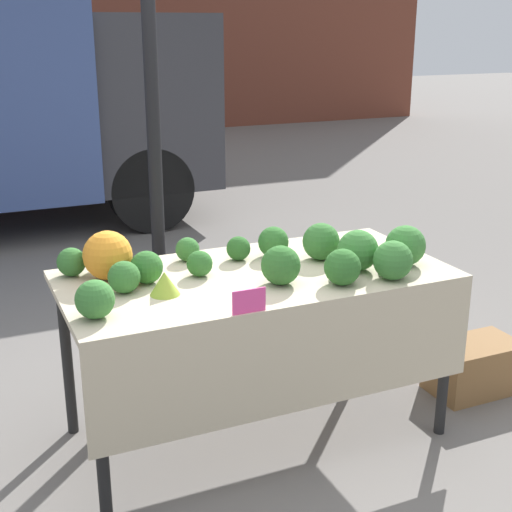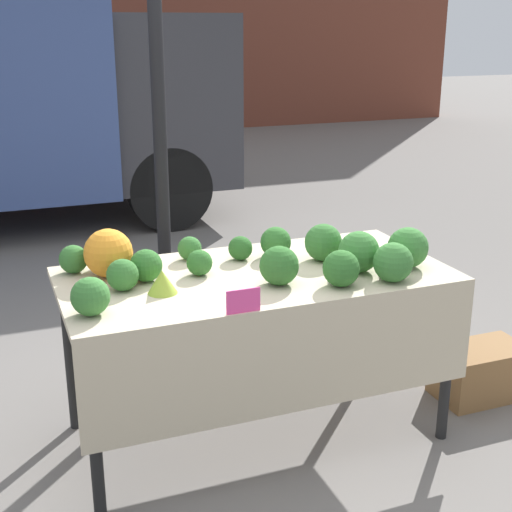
# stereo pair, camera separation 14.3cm
# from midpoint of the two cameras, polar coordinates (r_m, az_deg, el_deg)

# --- Properties ---
(ground_plane) EXTENTS (40.00, 40.00, 0.00)m
(ground_plane) POSITION_cam_midpoint_polar(r_m,az_deg,el_deg) (3.53, -1.19, -13.88)
(ground_plane) COLOR slate
(tent_pole) EXTENTS (0.07, 0.07, 2.54)m
(tent_pole) POSITION_cam_midpoint_polar(r_m,az_deg,el_deg) (3.65, -9.26, 8.41)
(tent_pole) COLOR black
(tent_pole) RESTS_ON ground_plane
(market_table) EXTENTS (1.73, 0.84, 0.81)m
(market_table) POSITION_cam_midpoint_polar(r_m,az_deg,el_deg) (3.16, -0.83, -3.50)
(market_table) COLOR beige
(market_table) RESTS_ON ground_plane
(orange_cauliflower) EXTENTS (0.21, 0.21, 0.21)m
(orange_cauliflower) POSITION_cam_midpoint_polar(r_m,az_deg,el_deg) (3.15, -13.06, 0.04)
(orange_cauliflower) COLOR orange
(orange_cauliflower) RESTS_ON market_table
(romanesco_head) EXTENTS (0.12, 0.12, 0.10)m
(romanesco_head) POSITION_cam_midpoint_polar(r_m,az_deg,el_deg) (2.94, -8.70, -2.18)
(romanesco_head) COLOR #93B238
(romanesco_head) RESTS_ON market_table
(broccoli_head_0) EXTENTS (0.11, 0.11, 0.11)m
(broccoli_head_0) POSITION_cam_midpoint_polar(r_m,az_deg,el_deg) (3.35, -6.72, 0.53)
(broccoli_head_0) COLOR #336B2D
(broccoli_head_0) RESTS_ON market_table
(broccoli_head_1) EXTENTS (0.14, 0.14, 0.14)m
(broccoli_head_1) POSITION_cam_midpoint_polar(r_m,az_deg,el_deg) (3.08, -10.07, -0.91)
(broccoli_head_1) COLOR #2D6628
(broccoli_head_1) RESTS_ON market_table
(broccoli_head_2) EXTENTS (0.18, 0.18, 0.18)m
(broccoli_head_2) POSITION_cam_midpoint_polar(r_m,az_deg,el_deg) (3.34, 4.01, 1.16)
(broccoli_head_2) COLOR #336B2D
(broccoli_head_2) RESTS_ON market_table
(broccoli_head_3) EXTENTS (0.15, 0.15, 0.15)m
(broccoli_head_3) POSITION_cam_midpoint_polar(r_m,az_deg,el_deg) (3.38, 0.19, 1.13)
(broccoli_head_3) COLOR #2D6628
(broccoli_head_3) RESTS_ON market_table
(broccoli_head_4) EXTENTS (0.19, 0.19, 0.19)m
(broccoli_head_4) POSITION_cam_midpoint_polar(r_m,az_deg,el_deg) (3.31, 10.66, 0.82)
(broccoli_head_4) COLOR #387533
(broccoli_head_4) RESTS_ON market_table
(broccoli_head_5) EXTENTS (0.17, 0.17, 0.17)m
(broccoli_head_5) POSITION_cam_midpoint_polar(r_m,az_deg,el_deg) (3.02, 0.64, -0.76)
(broccoli_head_5) COLOR #2D6628
(broccoli_head_5) RESTS_ON market_table
(broccoli_head_6) EXTENTS (0.19, 0.19, 0.19)m
(broccoli_head_6) POSITION_cam_midpoint_polar(r_m,az_deg,el_deg) (3.21, 6.89, 0.45)
(broccoli_head_6) COLOR #387533
(broccoli_head_6) RESTS_ON market_table
(broccoli_head_7) EXTENTS (0.13, 0.13, 0.13)m
(broccoli_head_7) POSITION_cam_midpoint_polar(r_m,az_deg,el_deg) (3.24, -15.78, -0.47)
(broccoli_head_7) COLOR #336B2D
(broccoli_head_7) RESTS_ON market_table
(broccoli_head_8) EXTENTS (0.11, 0.11, 0.11)m
(broccoli_head_8) POSITION_cam_midpoint_polar(r_m,az_deg,el_deg) (3.34, -2.65, 0.60)
(broccoli_head_8) COLOR #285B23
(broccoli_head_8) RESTS_ON market_table
(broccoli_head_9) EXTENTS (0.17, 0.17, 0.17)m
(broccoli_head_9) POSITION_cam_midpoint_polar(r_m,az_deg,el_deg) (3.12, 9.61, -0.35)
(broccoli_head_9) COLOR #387533
(broccoli_head_9) RESTS_ON market_table
(broccoli_head_10) EXTENTS (0.14, 0.14, 0.14)m
(broccoli_head_10) POSITION_cam_midpoint_polar(r_m,az_deg,el_deg) (2.99, -11.88, -1.65)
(broccoli_head_10) COLOR #336B2D
(broccoli_head_10) RESTS_ON market_table
(broccoli_head_11) EXTENTS (0.16, 0.16, 0.16)m
(broccoli_head_11) POSITION_cam_midpoint_polar(r_m,az_deg,el_deg) (3.02, 5.59, -0.90)
(broccoli_head_11) COLOR #2D6628
(broccoli_head_11) RESTS_ON market_table
(broccoli_head_12) EXTENTS (0.15, 0.15, 0.15)m
(broccoli_head_12) POSITION_cam_midpoint_polar(r_m,az_deg,el_deg) (2.76, -14.22, -3.39)
(broccoli_head_12) COLOR #387533
(broccoli_head_12) RESTS_ON market_table
(broccoli_head_13) EXTENTS (0.11, 0.11, 0.11)m
(broccoli_head_13) POSITION_cam_midpoint_polar(r_m,az_deg,el_deg) (3.14, -5.83, -0.62)
(broccoli_head_13) COLOR #2D6628
(broccoli_head_13) RESTS_ON market_table
(price_sign) EXTENTS (0.14, 0.01, 0.10)m
(price_sign) POSITION_cam_midpoint_polar(r_m,az_deg,el_deg) (2.73, -2.07, -3.64)
(price_sign) COLOR #EF4793
(price_sign) RESTS_ON market_table
(produce_crate) EXTENTS (0.47, 0.29, 0.27)m
(produce_crate) POSITION_cam_midpoint_polar(r_m,az_deg,el_deg) (3.98, 16.05, -8.51)
(produce_crate) COLOR olive
(produce_crate) RESTS_ON ground_plane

